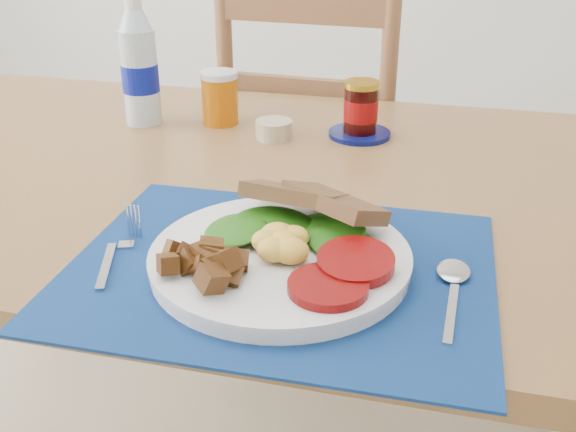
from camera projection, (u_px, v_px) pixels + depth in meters
The scene contains 10 objects.
table at pixel (213, 213), 1.15m from camera, with size 1.40×0.90×0.75m.
chair_far at pixel (316, 137), 1.71m from camera, with size 0.46×0.45×1.19m.
placemat at pixel (280, 268), 0.82m from camera, with size 0.51×0.40×0.00m, color black.
breakfast_plate at pixel (274, 253), 0.81m from camera, with size 0.31×0.31×0.08m.
fork at pixel (119, 252), 0.85m from camera, with size 0.05×0.15×0.00m.
spoon at pixel (453, 285), 0.78m from camera, with size 0.04×0.17×0.01m.
water_bottle at pixel (140, 69), 1.28m from camera, with size 0.07×0.07×0.24m.
juice_glass at pixel (220, 99), 1.30m from camera, with size 0.07×0.07×0.10m, color #B65704.
ramekin at pixel (274, 129), 1.24m from camera, with size 0.07×0.07×0.03m, color tan.
jam_on_saucer at pixel (361, 112), 1.23m from camera, with size 0.12×0.12×0.10m.
Camera 1 is at (0.37, -0.77, 1.17)m, focal length 42.00 mm.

